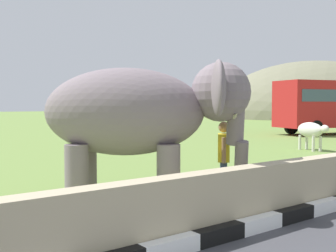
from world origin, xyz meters
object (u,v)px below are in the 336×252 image
object	(u,v)px
bus_red	(336,103)
cow_mid	(311,131)
person_handler	(224,156)
elephant	(144,114)

from	to	relation	value
bus_red	cow_mid	size ratio (longest dim) A/B	4.62
person_handler	cow_mid	bearing A→B (deg)	24.13
elephant	bus_red	xyz separation A→B (m)	(21.47, 8.64, 0.24)
cow_mid	bus_red	bearing A→B (deg)	25.52
person_handler	bus_red	size ratio (longest dim) A/B	0.19
bus_red	cow_mid	distance (m)	11.32
bus_red	cow_mid	bearing A→B (deg)	-154.48
person_handler	cow_mid	distance (m)	10.58
elephant	cow_mid	world-z (taller)	elephant
elephant	bus_red	size ratio (longest dim) A/B	0.44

